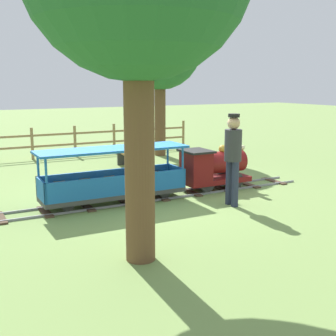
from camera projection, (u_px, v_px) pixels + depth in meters
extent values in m
plane|color=#75934C|center=(159.00, 197.00, 8.36)|extent=(60.00, 60.00, 0.00)
cube|color=gray|center=(154.00, 194.00, 8.55)|extent=(0.03, 6.40, 0.04)
cube|color=gray|center=(164.00, 199.00, 8.17)|extent=(0.03, 6.40, 0.04)
cube|color=#4C3828|center=(0.00, 218.00, 7.04)|extent=(0.69, 0.14, 0.03)
cube|color=#4C3828|center=(45.00, 212.00, 7.37)|extent=(0.69, 0.14, 0.03)
cube|color=#4C3828|center=(86.00, 206.00, 7.70)|extent=(0.69, 0.14, 0.03)
cube|color=#4C3828|center=(124.00, 201.00, 8.03)|extent=(0.69, 0.14, 0.03)
cube|color=#4C3828|center=(159.00, 197.00, 8.36)|extent=(0.69, 0.14, 0.03)
cube|color=#4C3828|center=(191.00, 192.00, 8.69)|extent=(0.69, 0.14, 0.03)
cube|color=#4C3828|center=(221.00, 188.00, 9.02)|extent=(0.69, 0.14, 0.03)
cube|color=#4C3828|center=(248.00, 185.00, 9.35)|extent=(0.69, 0.14, 0.03)
cube|color=#4C3828|center=(274.00, 181.00, 9.68)|extent=(0.69, 0.14, 0.03)
cube|color=maroon|center=(216.00, 180.00, 8.93)|extent=(0.57, 1.40, 0.10)
cylinder|color=maroon|center=(224.00, 162.00, 8.95)|extent=(0.44, 0.85, 0.44)
cylinder|color=#B7932D|center=(241.00, 160.00, 9.15)|extent=(0.37, 0.02, 0.37)
cylinder|color=maroon|center=(237.00, 142.00, 9.01)|extent=(0.12, 0.12, 0.34)
sphere|color=#B7932D|center=(223.00, 149.00, 8.88)|extent=(0.16, 0.16, 0.16)
cube|color=maroon|center=(196.00, 166.00, 8.64)|extent=(0.57, 0.45, 0.55)
cube|color=black|center=(196.00, 151.00, 8.59)|extent=(0.65, 0.53, 0.04)
sphere|color=#F2EAB2|center=(243.00, 148.00, 9.11)|extent=(0.10, 0.10, 0.10)
cylinder|color=#2D2D2D|center=(224.00, 176.00, 9.28)|extent=(0.05, 0.32, 0.32)
cylinder|color=#2D2D2D|center=(236.00, 180.00, 8.90)|extent=(0.05, 0.32, 0.32)
cylinder|color=#2D2D2D|center=(195.00, 180.00, 8.96)|extent=(0.05, 0.32, 0.32)
cylinder|color=#2D2D2D|center=(207.00, 184.00, 8.57)|extent=(0.05, 0.32, 0.32)
cube|color=#3F3F3F|center=(114.00, 194.00, 7.91)|extent=(0.65, 2.60, 0.08)
cube|color=blue|center=(108.00, 179.00, 8.13)|extent=(0.04, 2.60, 0.35)
cube|color=blue|center=(120.00, 185.00, 7.61)|extent=(0.04, 2.60, 0.35)
cube|color=blue|center=(176.00, 175.00, 8.46)|extent=(0.65, 0.04, 0.35)
cube|color=blue|center=(41.00, 190.00, 7.28)|extent=(0.65, 0.04, 0.35)
cylinder|color=blue|center=(168.00, 163.00, 8.66)|extent=(0.04, 0.04, 0.75)
cylinder|color=blue|center=(183.00, 168.00, 8.16)|extent=(0.04, 0.04, 0.75)
cylinder|color=blue|center=(39.00, 175.00, 7.51)|extent=(0.04, 0.04, 0.75)
cylinder|color=blue|center=(47.00, 182.00, 7.00)|extent=(0.04, 0.04, 0.75)
cube|color=blue|center=(113.00, 149.00, 7.76)|extent=(0.75, 2.70, 0.04)
cube|color=olive|center=(63.00, 191.00, 7.45)|extent=(0.49, 0.20, 0.24)
cube|color=olive|center=(89.00, 188.00, 7.67)|extent=(0.49, 0.20, 0.24)
cube|color=olive|center=(114.00, 185.00, 7.88)|extent=(0.49, 0.20, 0.24)
cube|color=olive|center=(137.00, 182.00, 8.09)|extent=(0.49, 0.20, 0.24)
cube|color=olive|center=(160.00, 180.00, 8.31)|extent=(0.49, 0.20, 0.24)
cylinder|color=#262626|center=(154.00, 187.00, 8.53)|extent=(0.04, 0.24, 0.24)
cylinder|color=#262626|center=(165.00, 192.00, 8.14)|extent=(0.04, 0.24, 0.24)
cylinder|color=#262626|center=(61.00, 198.00, 7.69)|extent=(0.04, 0.24, 0.24)
cylinder|color=#262626|center=(68.00, 204.00, 7.30)|extent=(0.04, 0.24, 0.24)
cylinder|color=#282D47|center=(229.00, 182.00, 7.83)|extent=(0.12, 0.12, 0.80)
cylinder|color=#282D47|center=(235.00, 184.00, 7.67)|extent=(0.12, 0.12, 0.80)
cylinder|color=#333338|center=(233.00, 145.00, 7.62)|extent=(0.30, 0.30, 0.55)
sphere|color=tan|center=(234.00, 123.00, 7.55)|extent=(0.22, 0.22, 0.22)
cylinder|color=black|center=(234.00, 115.00, 7.52)|extent=(0.20, 0.20, 0.06)
cube|color=olive|center=(129.00, 152.00, 11.07)|extent=(1.34, 0.58, 0.06)
cube|color=olive|center=(136.00, 144.00, 11.09)|extent=(1.29, 0.23, 0.40)
cube|color=#333333|center=(135.00, 164.00, 10.58)|extent=(0.13, 0.33, 0.42)
cube|color=#333333|center=(123.00, 157.00, 11.64)|extent=(0.13, 0.33, 0.42)
cylinder|color=brown|center=(160.00, 117.00, 13.00)|extent=(0.32, 0.32, 2.29)
sphere|color=#235B2D|center=(160.00, 48.00, 12.62)|extent=(2.40, 2.40, 2.40)
cylinder|color=brown|center=(140.00, 158.00, 5.20)|extent=(0.36, 0.36, 2.54)
cylinder|color=#93754C|center=(32.00, 144.00, 12.42)|extent=(0.08, 0.08, 0.90)
cylinder|color=#93754C|center=(75.00, 141.00, 12.99)|extent=(0.08, 0.08, 0.90)
cylinder|color=#93754C|center=(114.00, 138.00, 13.56)|extent=(0.08, 0.08, 0.90)
cylinder|color=#93754C|center=(150.00, 136.00, 14.14)|extent=(0.08, 0.08, 0.90)
cylinder|color=#93754C|center=(183.00, 134.00, 14.71)|extent=(0.08, 0.08, 0.90)
cube|color=#93754C|center=(75.00, 133.00, 12.95)|extent=(0.04, 7.40, 0.06)
cube|color=#93754C|center=(75.00, 144.00, 13.01)|extent=(0.04, 7.40, 0.06)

